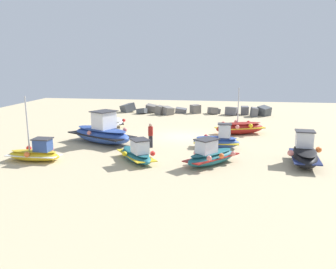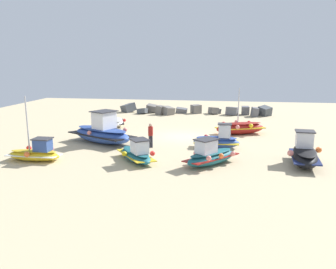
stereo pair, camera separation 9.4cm
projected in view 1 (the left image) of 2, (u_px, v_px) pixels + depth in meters
name	position (u px, v px, depth m)	size (l,w,h in m)	color
ground_plane	(184.00, 137.00, 26.53)	(48.19, 48.19, 0.00)	#C6B289
fishing_boat_0	(102.00, 133.00, 24.41)	(5.40, 4.16, 2.35)	#2D4C9E
fishing_boat_1	(137.00, 154.00, 20.02)	(2.97, 3.43, 1.45)	#1E6670
fishing_boat_2	(211.00, 156.00, 19.36)	(3.25, 3.53, 1.57)	#1E6670
fishing_boat_3	(240.00, 128.00, 27.35)	(4.12, 2.63, 3.66)	maroon
fishing_boat_4	(35.00, 153.00, 20.09)	(3.13, 1.74, 3.81)	gold
fishing_boat_5	(116.00, 122.00, 30.99)	(2.09, 3.23, 0.69)	white
fishing_boat_6	(305.00, 154.00, 19.37)	(2.06, 3.57, 1.85)	black
fishing_boat_7	(217.00, 140.00, 23.06)	(3.06, 1.63, 1.68)	#2D4C9E
person_walking	(151.00, 134.00, 23.00)	(0.32, 0.32, 1.65)	#2D2D38
breakwater_rocks	(194.00, 110.00, 37.57)	(16.59, 2.96, 1.30)	#4C5156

